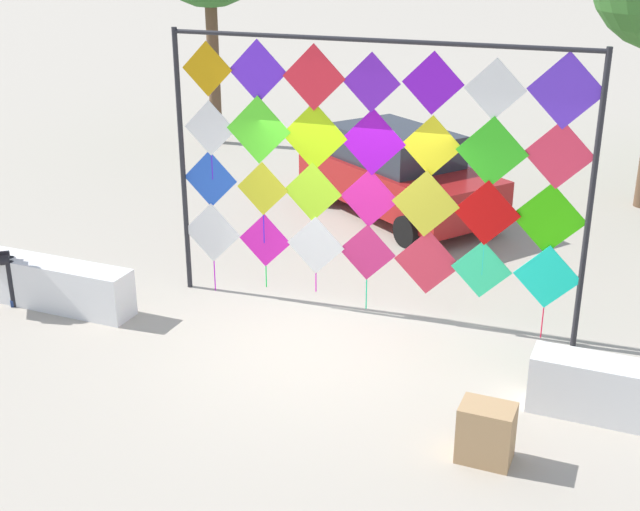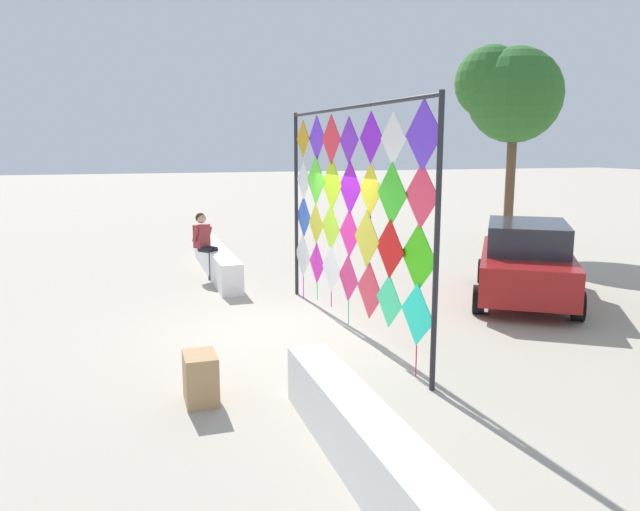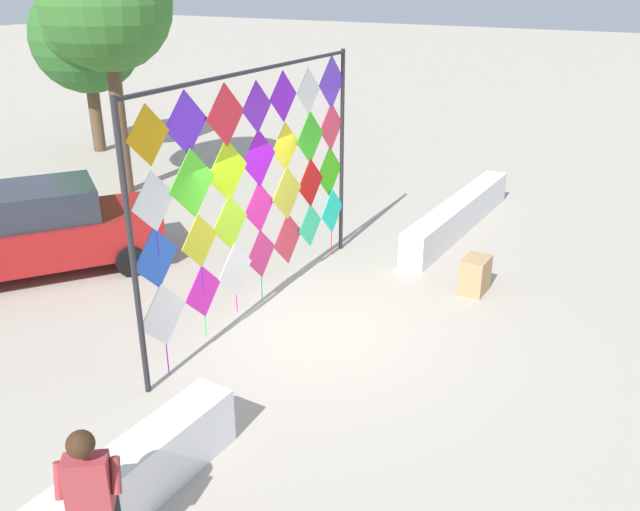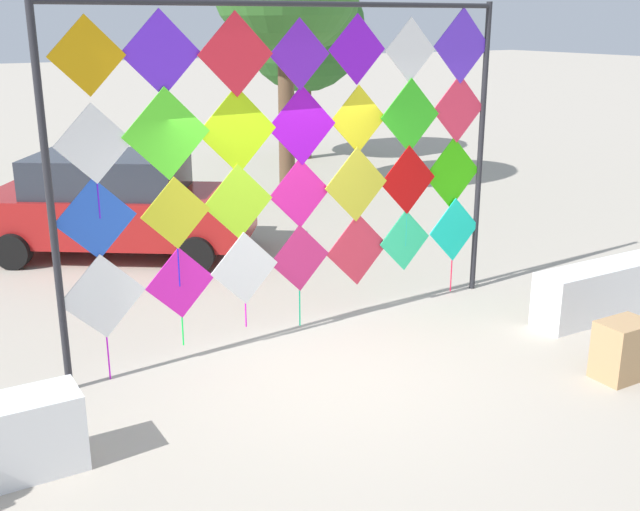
# 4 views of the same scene
# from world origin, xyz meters

# --- Properties ---
(ground) EXTENTS (120.00, 120.00, 0.00)m
(ground) POSITION_xyz_m (0.00, 0.00, 0.00)
(ground) COLOR #ADA393
(kite_display_rack) EXTENTS (5.34, 0.33, 3.61)m
(kite_display_rack) POSITION_xyz_m (0.26, 1.07, 2.08)
(kite_display_rack) COLOR #232328
(kite_display_rack) RESTS_ON ground
(parked_car) EXTENTS (4.14, 3.54, 1.50)m
(parked_car) POSITION_xyz_m (-0.68, 5.11, 0.76)
(parked_car) COLOR maroon
(parked_car) RESTS_ON ground
(cardboard_box_large) EXTENTS (0.52, 0.37, 0.59)m
(cardboard_box_large) POSITION_xyz_m (2.37, -1.56, 0.30)
(cardboard_box_large) COLOR tan
(cardboard_box_large) RESTS_ON ground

